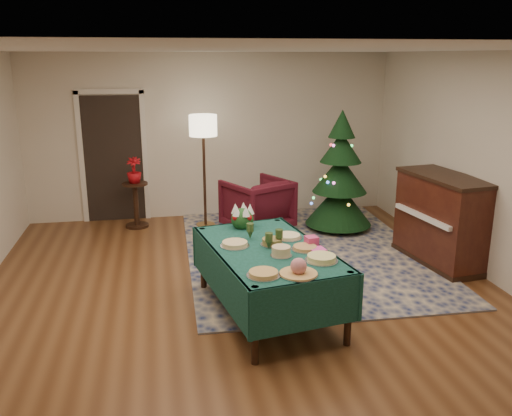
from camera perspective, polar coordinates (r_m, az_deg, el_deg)
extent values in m
plane|color=#593319|center=(6.13, -0.99, -9.78)|extent=(7.00, 7.00, 0.00)
plane|color=white|center=(5.53, -1.12, 16.35)|extent=(7.00, 7.00, 0.00)
plane|color=beige|center=(9.09, -4.72, 7.53)|extent=(6.00, 0.00, 6.00)
plane|color=beige|center=(2.51, 12.74, -15.61)|extent=(6.00, 0.00, 6.00)
plane|color=beige|center=(6.83, 24.66, 3.41)|extent=(0.00, 7.00, 7.00)
cube|color=black|center=(9.11, -14.76, 4.98)|extent=(0.92, 0.02, 2.04)
cube|color=silver|center=(9.15, -17.90, 4.97)|extent=(0.08, 0.04, 2.14)
cube|color=silver|center=(9.07, -11.62, 5.33)|extent=(0.08, 0.04, 2.14)
cube|color=silver|center=(8.97, -15.25, 11.75)|extent=(1.08, 0.04, 0.08)
cube|color=navy|center=(7.60, 5.06, -4.58)|extent=(3.28, 4.26, 0.02)
cylinder|color=black|center=(4.83, -0.11, -12.30)|extent=(0.07, 0.07, 0.74)
cylinder|color=black|center=(6.33, -5.59, -5.37)|extent=(0.07, 0.07, 0.74)
cylinder|color=black|center=(5.19, 9.71, -10.43)|extent=(0.07, 0.07, 0.74)
cylinder|color=black|center=(6.61, 2.23, -4.37)|extent=(0.07, 0.07, 0.74)
cube|color=#113D2F|center=(5.57, 1.28, -4.40)|extent=(1.40, 2.04, 0.04)
cube|color=#113D2F|center=(6.46, -1.80, -3.51)|extent=(1.11, 0.22, 0.46)
cube|color=#113D2F|center=(4.87, 5.39, -10.27)|extent=(1.11, 0.22, 0.46)
cube|color=#113D2F|center=(5.86, 6.14, -5.70)|extent=(0.36, 1.88, 0.46)
cube|color=#113D2F|center=(5.49, -3.96, -7.16)|extent=(0.36, 1.88, 0.46)
cylinder|color=silver|center=(4.88, 0.79, -7.11)|extent=(0.31, 0.31, 0.01)
cylinder|color=tan|center=(4.87, 0.79, -6.85)|extent=(0.26, 0.26, 0.03)
cylinder|color=silver|center=(4.91, 4.49, -6.98)|extent=(0.35, 0.35, 0.01)
sphere|color=#CC727A|center=(4.88, 4.51, -6.12)|extent=(0.15, 0.15, 0.15)
cylinder|color=silver|center=(5.25, 6.90, -5.53)|extent=(0.32, 0.32, 0.01)
cylinder|color=#D8D172|center=(5.24, 6.91, -5.22)|extent=(0.27, 0.27, 0.05)
cylinder|color=silver|center=(5.34, 2.65, -5.03)|extent=(0.22, 0.22, 0.01)
cylinder|color=tan|center=(5.33, 2.66, -4.52)|extent=(0.18, 0.18, 0.09)
cylinder|color=silver|center=(5.53, 5.16, -4.35)|extent=(0.28, 0.28, 0.01)
cylinder|color=#B2844C|center=(5.52, 5.17, -4.15)|extent=(0.24, 0.24, 0.03)
cylinder|color=silver|center=(5.61, -2.24, -4.00)|extent=(0.31, 0.31, 0.01)
cylinder|color=#D8BF7F|center=(5.60, -2.24, -3.75)|extent=(0.26, 0.26, 0.04)
cylinder|color=silver|center=(5.65, 1.70, -3.85)|extent=(0.24, 0.24, 0.01)
cylinder|color=maroon|center=(5.63, 1.70, -3.51)|extent=(0.20, 0.20, 0.06)
cylinder|color=silver|center=(5.86, 3.41, -3.13)|extent=(0.30, 0.30, 0.01)
cylinder|color=#F2EACC|center=(5.85, 3.41, -2.94)|extent=(0.26, 0.26, 0.03)
cone|color=#2D471E|center=(5.82, -0.62, -2.84)|extent=(0.07, 0.07, 0.09)
cylinder|color=#2D471E|center=(5.79, -0.62, -2.05)|extent=(0.08, 0.08, 0.09)
cone|color=#2D471E|center=(5.63, 2.44, -3.51)|extent=(0.07, 0.07, 0.09)
cylinder|color=#2D471E|center=(5.60, 2.45, -2.70)|extent=(0.08, 0.08, 0.09)
cone|color=#2D471E|center=(5.52, 1.36, -3.91)|extent=(0.07, 0.07, 0.09)
cylinder|color=#2D471E|center=(5.49, 1.36, -3.08)|extent=(0.08, 0.08, 0.09)
cube|color=#F744AD|center=(5.47, 6.49, -4.46)|extent=(0.17, 0.17, 0.04)
cube|color=#D03972|center=(5.64, 5.85, -3.49)|extent=(0.14, 0.14, 0.10)
sphere|color=#1E4C1E|center=(6.19, -1.44, -1.18)|extent=(0.26, 0.26, 0.26)
cone|color=white|center=(6.17, -0.64, -0.08)|extent=(0.10, 0.10, 0.12)
cone|color=white|center=(6.24, -1.33, 0.10)|extent=(0.10, 0.10, 0.12)
cone|color=white|center=(6.19, -2.19, -0.02)|extent=(0.10, 0.10, 0.12)
cone|color=white|center=(6.09, -2.04, -0.29)|extent=(0.10, 0.10, 0.12)
cone|color=white|center=(6.08, -1.07, -0.32)|extent=(0.10, 0.10, 0.12)
sphere|color=#B20C0F|center=(6.25, -0.72, -0.63)|extent=(0.07, 0.07, 0.07)
sphere|color=#B20C0F|center=(6.25, -2.13, -0.62)|extent=(0.07, 0.07, 0.07)
sphere|color=#B20C0F|center=(6.10, -2.19, -1.03)|extent=(0.07, 0.07, 0.07)
sphere|color=#B20C0F|center=(6.10, -0.74, -1.03)|extent=(0.07, 0.07, 0.07)
imported|color=#4C101C|center=(8.37, 0.13, 0.59)|extent=(1.15, 1.13, 0.90)
cylinder|color=#A57F3F|center=(8.75, -5.32, -1.77)|extent=(0.30, 0.30, 0.03)
cylinder|color=black|center=(8.55, -5.45, 3.29)|extent=(0.04, 0.04, 1.61)
cylinder|color=#FFEABF|center=(8.41, -5.60, 8.65)|extent=(0.43, 0.43, 0.32)
cylinder|color=black|center=(8.88, -12.39, -1.81)|extent=(0.36, 0.36, 0.04)
cylinder|color=black|center=(8.78, -12.51, 0.26)|extent=(0.08, 0.08, 0.66)
cylinder|color=black|center=(8.70, -12.65, 2.50)|extent=(0.40, 0.40, 0.03)
imported|color=#A80C12|center=(8.67, -12.70, 3.32)|extent=(0.23, 0.40, 0.23)
cylinder|color=black|center=(8.64, 8.61, -1.72)|extent=(0.11, 0.11, 0.15)
cone|color=black|center=(8.54, 8.70, 0.49)|extent=(1.21, 1.21, 0.65)
cone|color=black|center=(8.43, 8.83, 3.55)|extent=(0.99, 0.99, 0.56)
cone|color=black|center=(8.36, 8.96, 6.36)|extent=(0.75, 0.75, 0.47)
cone|color=black|center=(8.31, 9.06, 8.78)|extent=(0.48, 0.48, 0.42)
cube|color=black|center=(7.60, 18.62, -5.14)|extent=(0.77, 1.41, 0.08)
cube|color=black|center=(7.43, 18.99, -1.18)|extent=(0.75, 1.39, 1.10)
cube|color=black|center=(7.30, 19.38, 3.09)|extent=(0.79, 1.43, 0.05)
cube|color=white|center=(7.25, 17.25, -0.83)|extent=(0.27, 1.14, 0.06)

